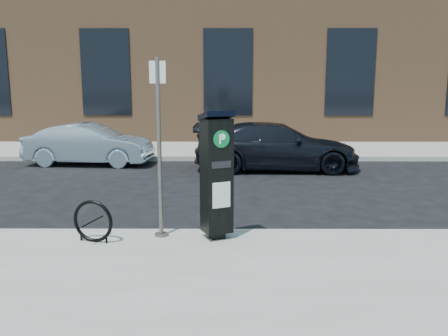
{
  "coord_description": "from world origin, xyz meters",
  "views": [
    {
      "loc": [
        -0.08,
        -7.75,
        2.64
      ],
      "look_at": [
        -0.11,
        0.5,
        1.13
      ],
      "focal_mm": 38.0,
      "sensor_mm": 36.0,
      "label": 1
    }
  ],
  "objects_px": {
    "parking_kiosk": "(217,174)",
    "car_dark": "(276,146)",
    "car_silver": "(89,144)",
    "sign_pole": "(159,150)",
    "bike_rack": "(93,221)"
  },
  "relations": [
    {
      "from": "bike_rack",
      "to": "car_dark",
      "type": "relative_size",
      "value": 0.14
    },
    {
      "from": "car_dark",
      "to": "car_silver",
      "type": "bearing_deg",
      "value": 82.55
    },
    {
      "from": "sign_pole",
      "to": "car_silver",
      "type": "distance_m",
      "value": 8.34
    },
    {
      "from": "parking_kiosk",
      "to": "car_dark",
      "type": "height_order",
      "value": "parking_kiosk"
    },
    {
      "from": "parking_kiosk",
      "to": "car_silver",
      "type": "height_order",
      "value": "parking_kiosk"
    },
    {
      "from": "parking_kiosk",
      "to": "car_dark",
      "type": "bearing_deg",
      "value": 51.77
    },
    {
      "from": "bike_rack",
      "to": "car_silver",
      "type": "xyz_separation_m",
      "value": [
        -2.3,
        7.91,
        0.18
      ]
    },
    {
      "from": "parking_kiosk",
      "to": "car_dark",
      "type": "relative_size",
      "value": 0.42
    },
    {
      "from": "car_dark",
      "to": "sign_pole",
      "type": "bearing_deg",
      "value": 160.1
    },
    {
      "from": "sign_pole",
      "to": "parking_kiosk",
      "type": "bearing_deg",
      "value": -14.45
    },
    {
      "from": "car_silver",
      "to": "bike_rack",
      "type": "bearing_deg",
      "value": -158.97
    },
    {
      "from": "car_silver",
      "to": "car_dark",
      "type": "xyz_separation_m",
      "value": [
        5.9,
        -0.88,
        0.06
      ]
    },
    {
      "from": "parking_kiosk",
      "to": "car_silver",
      "type": "relative_size",
      "value": 0.51
    },
    {
      "from": "bike_rack",
      "to": "car_dark",
      "type": "bearing_deg",
      "value": 78.2
    },
    {
      "from": "bike_rack",
      "to": "parking_kiosk",
      "type": "bearing_deg",
      "value": 21.54
    }
  ]
}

